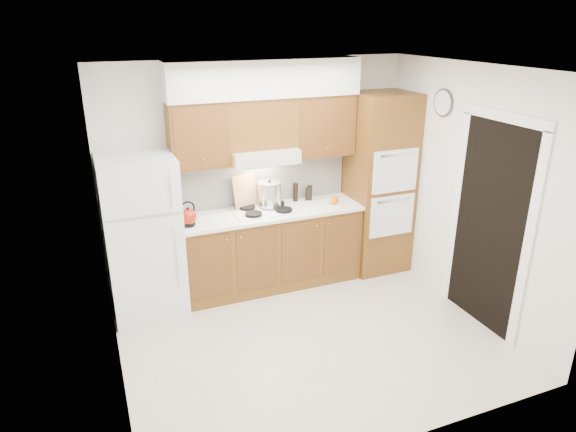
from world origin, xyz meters
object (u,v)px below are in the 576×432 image
object	(u,v)px
oven_cabinet	(379,184)
stock_pot	(270,194)
kettle	(188,217)
fridge	(143,237)

from	to	relation	value
oven_cabinet	stock_pot	distance (m)	1.39
stock_pot	kettle	bearing A→B (deg)	-168.63
oven_cabinet	kettle	bearing A→B (deg)	-177.77
fridge	kettle	xyz separation A→B (m)	(0.47, -0.06, 0.18)
oven_cabinet	kettle	xyz separation A→B (m)	(-2.37, -0.09, -0.06)
fridge	stock_pot	distance (m)	1.49
fridge	oven_cabinet	world-z (taller)	oven_cabinet
oven_cabinet	kettle	world-z (taller)	oven_cabinet
oven_cabinet	kettle	size ratio (longest dim) A/B	12.26
kettle	stock_pot	xyz separation A→B (m)	(0.99, 0.20, 0.07)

